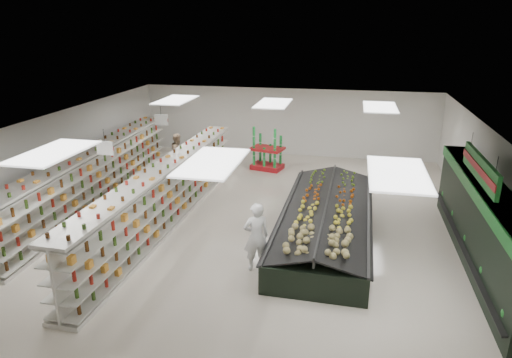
% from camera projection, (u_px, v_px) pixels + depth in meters
% --- Properties ---
extents(floor, '(16.00, 16.00, 0.00)m').
position_uv_depth(floor, '(251.00, 220.00, 14.93)').
color(floor, beige).
rests_on(floor, ground).
extents(ceiling, '(14.00, 16.00, 0.02)m').
position_uv_depth(ceiling, '(251.00, 124.00, 13.89)').
color(ceiling, white).
rests_on(ceiling, wall_back).
extents(wall_back, '(14.00, 0.02, 3.20)m').
position_uv_depth(wall_back, '(287.00, 122.00, 21.81)').
color(wall_back, white).
rests_on(wall_back, floor).
extents(wall_front, '(14.00, 0.02, 3.20)m').
position_uv_depth(wall_front, '(139.00, 333.00, 7.01)').
color(wall_front, white).
rests_on(wall_front, floor).
extents(wall_left, '(0.02, 16.00, 3.20)m').
position_uv_depth(wall_left, '(54.00, 160.00, 15.77)').
color(wall_left, white).
rests_on(wall_left, floor).
extents(wall_right, '(0.02, 16.00, 3.20)m').
position_uv_depth(wall_right, '(490.00, 189.00, 13.05)').
color(wall_right, white).
rests_on(wall_right, floor).
extents(produce_wall_case, '(0.93, 8.00, 2.20)m').
position_uv_depth(produce_wall_case, '(483.00, 220.00, 11.87)').
color(produce_wall_case, black).
rests_on(produce_wall_case, floor).
extents(aisle_sign_near, '(0.52, 0.06, 0.75)m').
position_uv_depth(aisle_sign_near, '(105.00, 148.00, 12.92)').
color(aisle_sign_near, white).
rests_on(aisle_sign_near, ceiling).
extents(aisle_sign_far, '(0.52, 0.06, 0.75)m').
position_uv_depth(aisle_sign_far, '(161.00, 120.00, 16.62)').
color(aisle_sign_far, white).
rests_on(aisle_sign_far, ceiling).
extents(hortifruti_banner, '(0.12, 3.20, 0.95)m').
position_uv_depth(hortifruti_banner, '(480.00, 168.00, 11.47)').
color(hortifruti_banner, '#1C6926').
rests_on(hortifruti_banner, ceiling).
extents(gondola_left, '(1.36, 11.34, 1.96)m').
position_uv_depth(gondola_left, '(97.00, 177.00, 16.26)').
color(gondola_left, silver).
rests_on(gondola_left, floor).
extents(gondola_center, '(1.10, 11.24, 1.95)m').
position_uv_depth(gondola_center, '(167.00, 197.00, 14.45)').
color(gondola_center, silver).
rests_on(gondola_center, floor).
extents(produce_island, '(2.84, 7.45, 1.10)m').
position_uv_depth(produce_island, '(326.00, 219.00, 13.79)').
color(produce_island, black).
rests_on(produce_island, floor).
extents(soda_endcap, '(1.54, 1.22, 1.74)m').
position_uv_depth(soda_endcap, '(267.00, 150.00, 19.83)').
color(soda_endcap, '#A3121A').
rests_on(soda_endcap, floor).
extents(shopper_main, '(0.80, 0.69, 1.85)m').
position_uv_depth(shopper_main, '(256.00, 237.00, 11.67)').
color(shopper_main, silver).
rests_on(shopper_main, floor).
extents(shopper_background, '(0.64, 0.88, 1.65)m').
position_uv_depth(shopper_background, '(178.00, 152.00, 19.60)').
color(shopper_background, '#98875D').
rests_on(shopper_background, floor).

